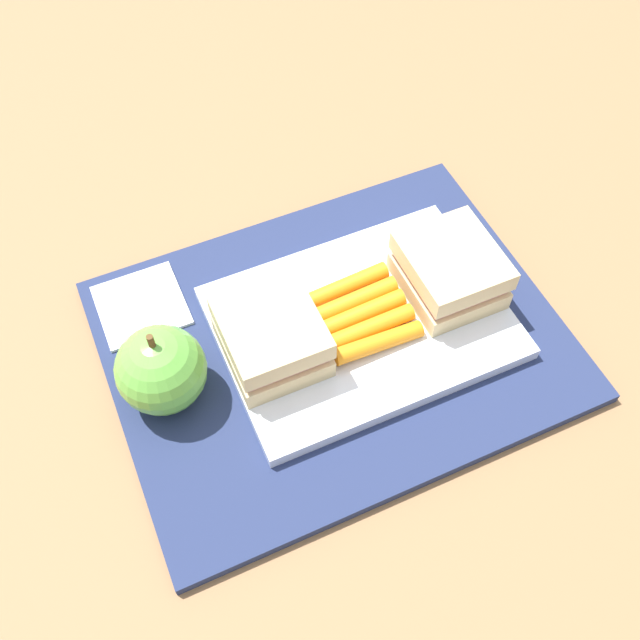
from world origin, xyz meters
TOP-DOWN VIEW (x-y plane):
  - ground_plane at (0.00, 0.00)m, footprint 2.40×2.40m
  - lunchbag_mat at (0.00, 0.00)m, footprint 0.36×0.28m
  - food_tray at (-0.03, 0.00)m, footprint 0.23×0.17m
  - sandwich_half_left at (-0.10, 0.00)m, footprint 0.07×0.08m
  - sandwich_half_right at (0.05, 0.00)m, footprint 0.07×0.08m
  - carrot_sticks_bundle at (-0.02, 0.00)m, footprint 0.08×0.07m
  - apple at (0.14, -0.01)m, footprint 0.07×0.07m
  - paper_napkin at (0.14, -0.09)m, footprint 0.07×0.07m

SIDE VIEW (x-z plane):
  - ground_plane at x=0.00m, z-range 0.00..0.00m
  - lunchbag_mat at x=0.00m, z-range 0.00..0.01m
  - paper_napkin at x=0.14m, z-range 0.01..0.01m
  - food_tray at x=-0.03m, z-range 0.01..0.02m
  - carrot_sticks_bundle at x=-0.02m, z-range 0.02..0.04m
  - sandwich_half_left at x=-0.10m, z-range 0.02..0.07m
  - sandwich_half_right at x=0.05m, z-range 0.02..0.07m
  - apple at x=0.14m, z-range 0.00..0.08m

